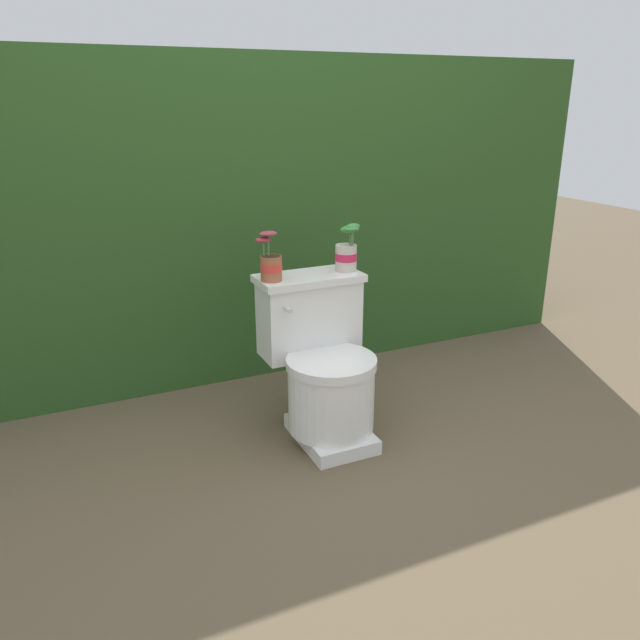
# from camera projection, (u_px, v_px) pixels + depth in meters

# --- Properties ---
(ground_plane) EXTENTS (12.00, 12.00, 0.00)m
(ground_plane) POSITION_uv_depth(u_px,v_px,m) (319.00, 440.00, 2.58)
(ground_plane) COLOR brown
(hedge_backdrop) EXTENTS (3.75, 0.88, 1.54)m
(hedge_backdrop) POSITION_uv_depth(u_px,v_px,m) (228.00, 212.00, 3.31)
(hedge_backdrop) COLOR #284C1E
(hedge_backdrop) RESTS_ON ground
(toilet) EXTENTS (0.44, 0.51, 0.66)m
(toilet) POSITION_uv_depth(u_px,v_px,m) (323.00, 366.00, 2.56)
(toilet) COLOR white
(toilet) RESTS_ON ground
(potted_plant_left) EXTENTS (0.10, 0.09, 0.20)m
(potted_plant_left) POSITION_uv_depth(u_px,v_px,m) (270.00, 263.00, 2.45)
(potted_plant_left) COLOR #9E5638
(potted_plant_left) RESTS_ON toilet
(potted_plant_midleft) EXTENTS (0.11, 0.09, 0.20)m
(potted_plant_midleft) POSITION_uv_depth(u_px,v_px,m) (347.00, 252.00, 2.59)
(potted_plant_midleft) COLOR beige
(potted_plant_midleft) RESTS_ON toilet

